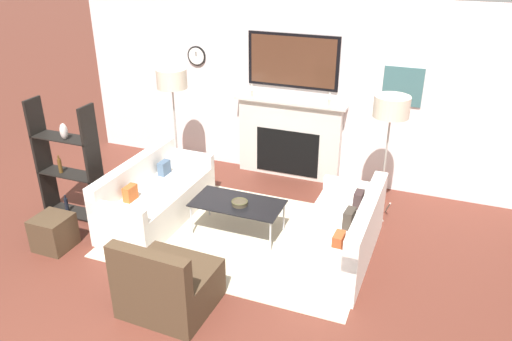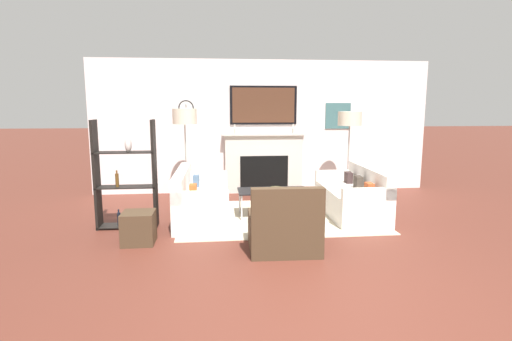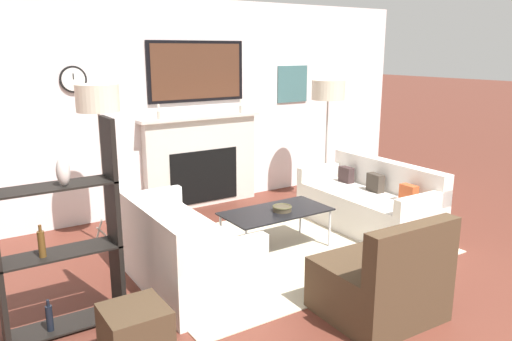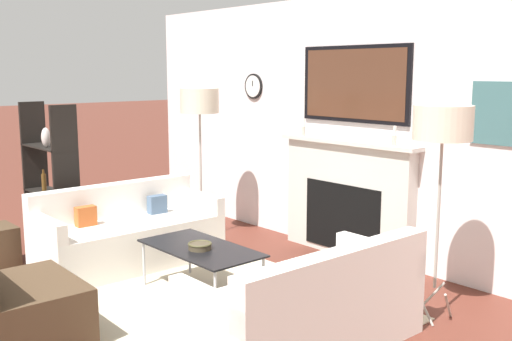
# 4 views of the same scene
# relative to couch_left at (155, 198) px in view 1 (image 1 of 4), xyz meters

# --- Properties ---
(fireplace_wall) EXTENTS (6.95, 0.28, 2.70)m
(fireplace_wall) POSITION_rel_couch_left_xyz_m (1.25, 1.98, 0.93)
(fireplace_wall) COLOR silver
(fireplace_wall) RESTS_ON ground_plane
(area_rug) EXTENTS (3.11, 2.22, 0.01)m
(area_rug) POSITION_rel_couch_left_xyz_m (1.25, -0.00, -0.28)
(area_rug) COLOR beige
(area_rug) RESTS_ON ground_plane
(couch_left) EXTENTS (0.82, 1.80, 0.78)m
(couch_left) POSITION_rel_couch_left_xyz_m (0.00, 0.00, 0.00)
(couch_left) COLOR white
(couch_left) RESTS_ON ground_plane
(couch_right) EXTENTS (0.82, 1.72, 0.78)m
(couch_right) POSITION_rel_couch_left_xyz_m (2.50, -0.00, -0.00)
(couch_right) COLOR white
(couch_right) RESTS_ON ground_plane
(armchair) EXTENTS (0.88, 0.81, 0.85)m
(armchair) POSITION_rel_couch_left_xyz_m (1.08, -1.51, -0.01)
(armchair) COLOR #453322
(armchair) RESTS_ON ground_plane
(coffee_table) EXTENTS (1.13, 0.58, 0.43)m
(coffee_table) POSITION_rel_couch_left_xyz_m (1.17, 0.05, 0.12)
(coffee_table) COLOR black
(coffee_table) RESTS_ON ground_plane
(decorative_bowl) EXTENTS (0.21, 0.21, 0.06)m
(decorative_bowl) POSITION_rel_couch_left_xyz_m (1.22, 0.00, 0.18)
(decorative_bowl) COLOR #483E2D
(decorative_bowl) RESTS_ON coffee_table
(floor_lamp_left) EXTENTS (0.43, 0.43, 1.74)m
(floor_lamp_left) POSITION_rel_couch_left_xyz_m (-0.29, 1.12, 1.28)
(floor_lamp_left) COLOR #9E998E
(floor_lamp_left) RESTS_ON ground_plane
(floor_lamp_right) EXTENTS (0.44, 0.44, 1.68)m
(floor_lamp_right) POSITION_rel_couch_left_xyz_m (2.78, 1.12, 1.23)
(floor_lamp_right) COLOR #9E998E
(floor_lamp_right) RESTS_ON ground_plane
(shelf_unit) EXTENTS (0.86, 0.28, 1.59)m
(shelf_unit) POSITION_rel_couch_left_xyz_m (-1.05, -0.33, 0.47)
(shelf_unit) COLOR black
(shelf_unit) RESTS_ON ground_plane
(ottoman) EXTENTS (0.41, 0.41, 0.42)m
(ottoman) POSITION_rel_couch_left_xyz_m (-0.76, -1.06, -0.08)
(ottoman) COLOR #453322
(ottoman) RESTS_ON ground_plane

